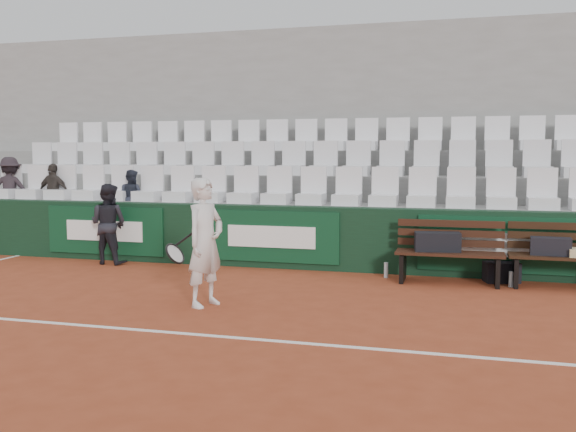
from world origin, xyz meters
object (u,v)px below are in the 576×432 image
object	(u,v)px
water_bottle_near	(386,270)
spectator_b	(53,169)
bench_left	(449,268)
sports_bag_ground	(502,272)
spectator_c	(131,173)
water_bottle_far	(511,279)
spectator_a	(9,166)
ball_kid	(108,224)
sports_bag_right	(551,246)
sports_bag_left	(437,242)
tennis_player	(205,242)
bench_right	(565,272)

from	to	relation	value
water_bottle_near	spectator_b	world-z (taller)	spectator_b
bench_left	sports_bag_ground	distance (m)	0.79
water_bottle_near	spectator_c	bearing A→B (deg)	168.79
water_bottle_far	spectator_c	bearing A→B (deg)	169.89
water_bottle_far	spectator_a	xyz separation A→B (m)	(-9.04, 1.15, 1.51)
ball_kid	spectator_c	distance (m)	1.26
sports_bag_ground	spectator_c	world-z (taller)	spectator_c
sports_bag_right	spectator_b	world-z (taller)	spectator_b
sports_bag_left	ball_kid	size ratio (longest dim) A/B	0.47
tennis_player	spectator_b	world-z (taller)	spectator_b
bench_left	tennis_player	distance (m)	3.59
water_bottle_near	tennis_player	distance (m)	3.10
spectator_c	water_bottle_far	bearing A→B (deg)	178.98
sports_bag_ground	spectator_c	xyz separation A→B (m)	(-6.35, 0.82, 1.36)
sports_bag_right	bench_left	bearing A→B (deg)	-176.34
bench_left	spectator_b	bearing A→B (deg)	171.24
sports_bag_right	spectator_a	distance (m)	9.66
spectator_b	spectator_c	world-z (taller)	spectator_b
bench_right	spectator_a	distance (m)	9.90
bench_right	water_bottle_far	size ratio (longest dim) A/B	6.81
bench_right	water_bottle_far	bearing A→B (deg)	-171.19
bench_right	spectator_b	world-z (taller)	spectator_b
water_bottle_far	spectator_c	distance (m)	6.71
sports_bag_ground	tennis_player	size ratio (longest dim) A/B	0.31
sports_bag_ground	ball_kid	bearing A→B (deg)	-178.90
sports_bag_right	water_bottle_far	size ratio (longest dim) A/B	2.38
bench_left	spectator_c	xyz separation A→B (m)	(-5.63, 1.12, 1.28)
water_bottle_far	water_bottle_near	bearing A→B (deg)	172.88
sports_bag_ground	spectator_a	distance (m)	9.09
sports_bag_right	water_bottle_far	world-z (taller)	sports_bag_right
water_bottle_near	sports_bag_left	bearing A→B (deg)	-11.30
water_bottle_near	spectator_c	size ratio (longest dim) A/B	0.23
sports_bag_right	ball_kid	xyz separation A→B (m)	(-6.88, 0.09, 0.10)
sports_bag_left	sports_bag_right	xyz separation A→B (m)	(1.51, 0.05, -0.01)
ball_kid	water_bottle_far	bearing A→B (deg)	-178.90
sports_bag_ground	water_bottle_far	world-z (taller)	sports_bag_ground
sports_bag_left	spectator_a	distance (m)	8.17
sports_bag_left	sports_bag_right	bearing A→B (deg)	1.94
water_bottle_near	spectator_a	world-z (taller)	spectator_a
bench_left	sports_bag_left	distance (m)	0.40
ball_kid	bench_right	bearing A→B (deg)	-177.82
sports_bag_left	spectator_b	bearing A→B (deg)	171.30
sports_bag_left	sports_bag_ground	bearing A→B (deg)	16.38
water_bottle_near	tennis_player	world-z (taller)	tennis_player
sports_bag_right	tennis_player	bearing A→B (deg)	-151.36
bench_left	sports_bag_left	xyz separation A→B (m)	(-0.17, 0.03, 0.36)
tennis_player	spectator_a	bearing A→B (deg)	148.62
sports_bag_right	water_bottle_near	world-z (taller)	sports_bag_right
sports_bag_ground	water_bottle_far	distance (m)	0.35
water_bottle_near	sports_bag_right	bearing A→B (deg)	-2.46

